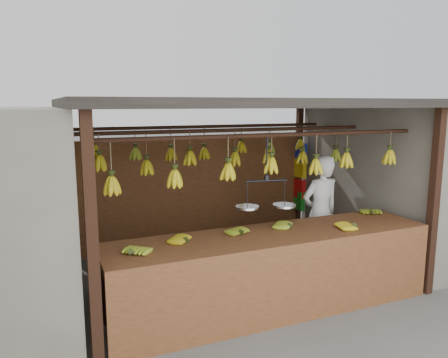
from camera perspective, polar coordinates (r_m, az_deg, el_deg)
name	(u,v)px	position (r m, az deg, el deg)	size (l,w,h in m)	color
ground	(232,274)	(6.22, 1.11, -12.33)	(80.00, 80.00, 0.00)	#5B5B57
stall	(223,131)	(6.07, -0.11, 6.30)	(4.30, 3.30, 2.40)	black
neighbor_right	(429,176)	(8.04, 25.24, 0.33)	(3.00, 3.00, 2.30)	slate
counter	(278,253)	(4.93, 7.02, -9.56)	(3.81, 0.87, 0.96)	brown
hanging_bananas	(233,159)	(5.80, 1.18, 2.69)	(3.62, 2.25, 0.40)	#B9A413
balance_scale	(266,202)	(4.97, 5.51, -3.05)	(0.68, 0.35, 0.82)	black
vendor	(320,213)	(6.30, 12.47, -4.39)	(0.60, 0.39, 1.65)	white
bag_bundles	(300,177)	(7.99, 9.88, 0.19)	(0.08, 0.26, 1.21)	#1426BF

